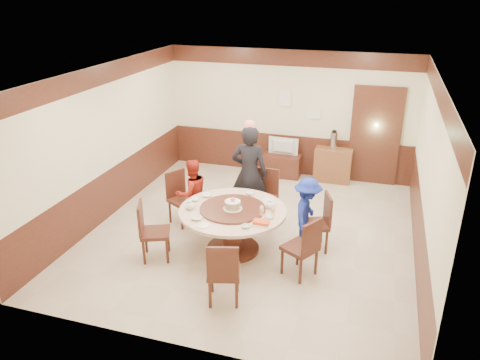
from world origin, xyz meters
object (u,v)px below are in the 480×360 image
(person_blue, at_px, (307,213))
(birthday_cake, at_px, (233,205))
(shrimp_platter, at_px, (261,223))
(thermos, at_px, (334,141))
(banquet_table, at_px, (233,221))
(person_red, at_px, (192,193))
(television, at_px, (283,147))
(tv_stand, at_px, (282,165))
(person_standing, at_px, (249,173))
(side_cabinet, at_px, (333,165))

(person_blue, height_order, birthday_cake, person_blue)
(shrimp_platter, height_order, thermos, thermos)
(banquet_table, height_order, person_red, person_red)
(banquet_table, bearing_deg, person_red, 146.88)
(thermos, bearing_deg, banquet_table, -108.73)
(banquet_table, height_order, television, television)
(tv_stand, relative_size, television, 1.25)
(person_standing, distance_m, television, 2.28)
(banquet_table, bearing_deg, side_cabinet, 70.89)
(person_red, xyz_separation_m, shrimp_platter, (1.54, -0.99, 0.15))
(thermos, bearing_deg, person_red, -127.00)
(person_red, distance_m, shrimp_platter, 1.83)
(banquet_table, xyz_separation_m, person_blue, (1.12, 0.48, 0.08))
(shrimp_platter, distance_m, television, 3.84)
(side_cabinet, bearing_deg, birthday_cake, -108.69)
(television, bearing_deg, birthday_cake, 91.59)
(birthday_cake, bearing_deg, side_cabinet, 71.31)
(person_blue, bearing_deg, television, 19.88)
(birthday_cake, relative_size, shrimp_platter, 1.03)
(television, xyz_separation_m, thermos, (1.12, 0.03, 0.24))
(person_standing, bearing_deg, tv_stand, -95.13)
(person_standing, height_order, tv_stand, person_standing)
(shrimp_platter, bearing_deg, person_blue, 56.42)
(banquet_table, relative_size, birthday_cake, 5.60)
(birthday_cake, bearing_deg, thermos, 71.69)
(person_red, relative_size, person_blue, 1.03)
(person_standing, xyz_separation_m, side_cabinet, (1.27, 2.30, -0.53))
(banquet_table, bearing_deg, shrimp_platter, -32.08)
(person_standing, distance_m, person_red, 1.09)
(person_red, relative_size, shrimp_platter, 4.22)
(person_standing, bearing_deg, thermos, -120.37)
(person_blue, xyz_separation_m, television, (-1.06, 2.97, 0.08))
(side_cabinet, distance_m, thermos, 0.57)
(person_blue, bearing_deg, birthday_cake, 115.23)
(person_standing, bearing_deg, side_cabinet, -120.86)
(person_red, distance_m, thermos, 3.58)
(banquet_table, xyz_separation_m, shrimp_platter, (0.57, -0.36, 0.24))
(person_blue, relative_size, shrimp_platter, 4.10)
(banquet_table, relative_size, television, 2.54)
(person_blue, bearing_deg, person_red, 86.01)
(person_standing, bearing_deg, shrimp_platter, 110.39)
(side_cabinet, bearing_deg, thermos, 180.00)
(shrimp_platter, distance_m, side_cabinet, 3.91)
(person_standing, distance_m, tv_stand, 2.37)
(banquet_table, xyz_separation_m, tv_stand, (0.06, 3.45, -0.28))
(banquet_table, relative_size, thermos, 4.54)
(person_standing, distance_m, thermos, 2.61)
(banquet_table, relative_size, tv_stand, 2.03)
(banquet_table, xyz_separation_m, person_standing, (-0.06, 1.18, 0.38))
(banquet_table, distance_m, person_standing, 1.24)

